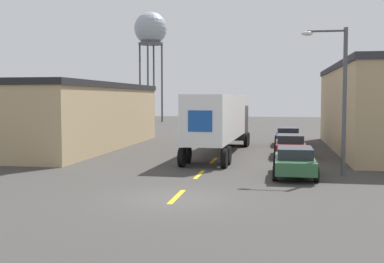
# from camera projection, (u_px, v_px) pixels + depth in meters

# --- Properties ---
(ground_plane) EXTENTS (160.00, 160.00, 0.00)m
(ground_plane) POSITION_uv_depth(u_px,v_px,m) (175.00, 199.00, 17.92)
(ground_plane) COLOR #3D3A38
(road_centerline) EXTENTS (0.20, 13.42, 0.01)m
(road_centerline) POSITION_uv_depth(u_px,v_px,m) (199.00, 174.00, 23.61)
(road_centerline) COLOR gold
(road_centerline) RESTS_ON ground_plane
(warehouse_left) EXTENTS (10.26, 20.23, 4.87)m
(warehouse_left) POSITION_uv_depth(u_px,v_px,m) (57.00, 115.00, 36.52)
(warehouse_left) COLOR tan
(warehouse_left) RESTS_ON ground_plane
(semi_truck) EXTENTS (3.12, 14.54, 3.95)m
(semi_truck) POSITION_uv_depth(u_px,v_px,m) (221.00, 119.00, 31.89)
(semi_truck) COLOR black
(semi_truck) RESTS_ON ground_plane
(parked_car_right_near) EXTENTS (2.04, 4.53, 1.42)m
(parked_car_right_near) POSITION_uv_depth(u_px,v_px,m) (295.00, 161.00, 22.91)
(parked_car_right_near) COLOR #2D5B38
(parked_car_right_near) RESTS_ON ground_plane
(parked_car_right_far) EXTENTS (2.04, 4.53, 1.42)m
(parked_car_right_far) POSITION_uv_depth(u_px,v_px,m) (288.00, 136.00, 38.19)
(parked_car_right_far) COLOR navy
(parked_car_right_far) RESTS_ON ground_plane
(parked_car_right_mid) EXTENTS (2.04, 4.53, 1.42)m
(parked_car_right_mid) POSITION_uv_depth(u_px,v_px,m) (290.00, 145.00, 30.79)
(parked_car_right_mid) COLOR maroon
(parked_car_right_mid) RESTS_ON ground_plane
(water_tower) EXTENTS (5.10, 5.10, 17.16)m
(water_tower) POSITION_uv_depth(u_px,v_px,m) (151.00, 30.00, 74.98)
(water_tower) COLOR #47474C
(water_tower) RESTS_ON ground_plane
(street_lamp) EXTENTS (2.19, 0.32, 7.13)m
(street_lamp) POSITION_uv_depth(u_px,v_px,m) (339.00, 90.00, 23.19)
(street_lamp) COLOR #4C4C51
(street_lamp) RESTS_ON ground_plane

